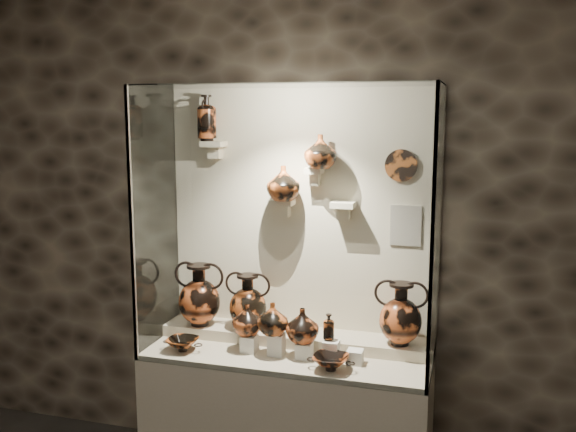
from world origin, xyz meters
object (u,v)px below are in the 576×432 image
object	(u,v)px
amphora_mid	(248,301)
kylix_left	(183,343)
amphora_left	(199,295)
jug_c	(302,325)
jug_a	(247,319)
ovoid_vase_b	(320,151)
lekythos_small	(329,325)
ovoid_vase_a	(283,183)
kylix_right	(331,361)
amphora_right	(401,314)
jug_b	(273,319)
lekythos_tall	(207,115)

from	to	relation	value
amphora_mid	kylix_left	world-z (taller)	amphora_mid
amphora_left	jug_c	distance (m)	0.75
jug_a	jug_c	bearing A→B (deg)	-24.88
jug_c	ovoid_vase_b	xyz separation A→B (m)	(0.04, 0.23, 1.00)
lekythos_small	ovoid_vase_a	world-z (taller)	ovoid_vase_a
amphora_left	kylix_right	distance (m)	1.00
amphora_left	amphora_mid	bearing A→B (deg)	-7.27
amphora_right	kylix_right	world-z (taller)	amphora_right
kylix_left	ovoid_vase_b	xyz separation A→B (m)	(0.76, 0.34, 1.14)
kylix_left	kylix_right	distance (m)	0.92
jug_b	lekythos_tall	bearing A→B (deg)	167.19
amphora_left	kylix_right	bearing A→B (deg)	-29.15
lekythos_tall	ovoid_vase_b	distance (m)	0.76
kylix_right	ovoid_vase_b	world-z (taller)	ovoid_vase_b
jug_b	jug_c	size ratio (longest dim) A/B	0.93
kylix_left	lekythos_tall	bearing A→B (deg)	76.81
jug_c	kylix_right	xyz separation A→B (m)	(0.20, -0.14, -0.14)
jug_a	ovoid_vase_b	xyz separation A→B (m)	(0.39, 0.23, 0.99)
jug_c	lekythos_small	size ratio (longest dim) A/B	1.17
amphora_left	jug_a	distance (m)	0.42
jug_b	ovoid_vase_b	xyz separation A→B (m)	(0.22, 0.26, 0.96)
amphora_right	jug_a	bearing A→B (deg)	178.08
kylix_left	kylix_right	bearing A→B (deg)	-11.72
lekythos_tall	ovoid_vase_a	bearing A→B (deg)	-7.93
kylix_left	ovoid_vase_a	distance (m)	1.14
amphora_right	jug_a	size ratio (longest dim) A/B	1.98
amphora_left	jug_c	xyz separation A→B (m)	(0.72, -0.17, -0.08)
amphora_mid	kylix_right	world-z (taller)	amphora_mid
jug_b	amphora_left	bearing A→B (deg)	176.97
lekythos_small	jug_a	bearing A→B (deg)	156.92
lekythos_tall	ovoid_vase_a	xyz separation A→B (m)	(0.51, -0.04, -0.41)
kylix_left	ovoid_vase_b	bearing A→B (deg)	14.65
kylix_left	amphora_left	bearing A→B (deg)	82.61
kylix_left	ovoid_vase_b	world-z (taller)	ovoid_vase_b
amphora_right	lekythos_small	distance (m)	0.43
amphora_right	jug_c	distance (m)	0.58
ovoid_vase_a	amphora_mid	bearing A→B (deg)	169.52
amphora_left	ovoid_vase_b	bearing A→B (deg)	-5.90
kylix_right	jug_b	bearing A→B (deg)	141.77
amphora_mid	kylix_left	size ratio (longest dim) A/B	1.47
amphora_right	kylix_left	bearing A→B (deg)	179.92
amphora_right	lekythos_tall	size ratio (longest dim) A/B	1.16
jug_b	jug_c	xyz separation A→B (m)	(0.17, 0.03, -0.03)
amphora_left	kylix_right	size ratio (longest dim) A/B	1.55
jug_b	lekythos_small	distance (m)	0.33
amphora_right	lekythos_small	xyz separation A→B (m)	(-0.39, -0.18, -0.05)
amphora_right	kylix_right	size ratio (longest dim) A/B	1.45
amphora_left	kylix_left	distance (m)	0.36
jug_c	kylix_left	distance (m)	0.74
amphora_mid	jug_a	bearing A→B (deg)	-50.16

